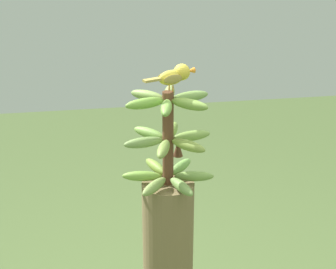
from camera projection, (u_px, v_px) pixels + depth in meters
name	position (u px, v px, depth m)	size (l,w,h in m)	color
banana_bunch	(168.00, 139.00, 1.82)	(0.32, 0.33, 0.34)	brown
perched_bird	(176.00, 75.00, 1.75)	(0.09, 0.19, 0.09)	#C68933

